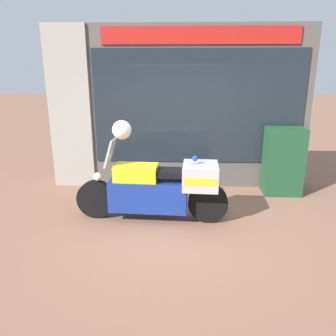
# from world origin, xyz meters

# --- Properties ---
(ground_plane) EXTENTS (60.00, 60.00, 0.00)m
(ground_plane) POSITION_xyz_m (0.00, 0.00, 0.00)
(ground_plane) COLOR #8E604C
(shop_building) EXTENTS (5.24, 0.55, 3.23)m
(shop_building) POSITION_xyz_m (-0.38, 2.00, 1.62)
(shop_building) COLOR #56514C
(shop_building) RESTS_ON ground
(window_display) EXTENTS (3.94, 0.30, 2.03)m
(window_display) POSITION_xyz_m (0.35, 2.03, 0.48)
(window_display) COLOR slate
(window_display) RESTS_ON ground
(paramedic_motorcycle) EXTENTS (2.49, 0.64, 1.34)m
(paramedic_motorcycle) POSITION_xyz_m (-0.27, 0.16, 0.55)
(paramedic_motorcycle) COLOR black
(paramedic_motorcycle) RESTS_ON ground
(utility_cabinet) EXTENTS (0.71, 0.51, 1.32)m
(utility_cabinet) POSITION_xyz_m (2.07, 1.47, 0.66)
(utility_cabinet) COLOR #1E4C2D
(utility_cabinet) RESTS_ON ground
(white_helmet) EXTENTS (0.30, 0.30, 0.30)m
(white_helmet) POSITION_xyz_m (-0.86, 0.19, 1.49)
(white_helmet) COLOR white
(white_helmet) RESTS_ON paramedic_motorcycle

